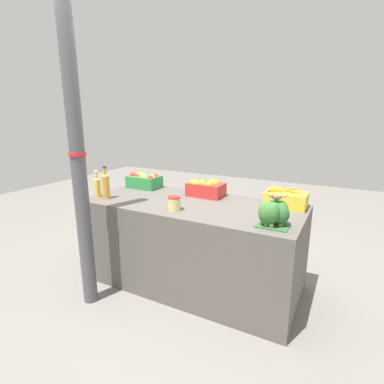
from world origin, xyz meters
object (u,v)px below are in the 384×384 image
orange_crate (205,188)px  carrot_crate (286,199)px  sparrow_bird (276,197)px  broccoli_pile (274,213)px  pickle_jar (174,203)px  support_pole (79,169)px  apple_crate (144,181)px  juice_bottle_amber (106,185)px  juice_bottle_golden (97,186)px

orange_crate → carrot_crate: orange_crate is taller
sparrow_bird → broccoli_pile: bearing=-20.9°
broccoli_pile → pickle_jar: 0.82m
carrot_crate → broccoli_pile: bearing=-87.9°
support_pole → orange_crate: 1.17m
apple_crate → sparrow_bird: size_ratio=2.82×
pickle_jar → sparrow_bird: sparrow_bird is taller
orange_crate → broccoli_pile: broccoli_pile is taller
support_pole → carrot_crate: support_pole is taller
carrot_crate → support_pole: bearing=-146.0°
support_pole → broccoli_pile: size_ratio=10.53×
orange_crate → broccoli_pile: bearing=-32.8°
juice_bottle_amber → sparrow_bird: (1.58, 0.02, 0.08)m
broccoli_pile → sparrow_bird: size_ratio=1.81×
apple_crate → pickle_jar: (0.71, -0.53, -0.02)m
orange_crate → juice_bottle_golden: (-0.90, -0.52, 0.02)m
broccoli_pile → pickle_jar: broccoli_pile is taller
orange_crate → sparrow_bird: size_ratio=2.82×
apple_crate → pickle_jar: bearing=-36.8°
orange_crate → carrot_crate: bearing=0.8°
carrot_crate → broccoli_pile: (0.02, -0.52, 0.03)m
support_pole → sparrow_bird: 1.51m
juice_bottle_amber → pickle_jar: 0.76m
juice_bottle_golden → pickle_jar: bearing=-0.1°
carrot_crate → juice_bottle_amber: 1.64m
broccoli_pile → pickle_jar: bearing=-178.8°
support_pole → juice_bottle_golden: (-0.25, 0.42, -0.26)m
juice_bottle_golden → juice_bottle_amber: juice_bottle_amber is taller
support_pole → juice_bottle_golden: size_ratio=8.98×
apple_crate → juice_bottle_amber: bearing=-95.2°
support_pole → sparrow_bird: bearing=16.9°
support_pole → pickle_jar: 0.80m
broccoli_pile → carrot_crate: bearing=92.1°
carrot_crate → orange_crate: bearing=-179.2°
broccoli_pile → juice_bottle_amber: juice_bottle_amber is taller
support_pole → broccoli_pile: 1.52m
juice_bottle_golden → sparrow_bird: size_ratio=2.12×
broccoli_pile → sparrow_bird: (0.01, 0.00, 0.12)m
apple_crate → juice_bottle_amber: size_ratio=1.10×
juice_bottle_amber → carrot_crate: bearing=18.9°
juice_bottle_golden → sparrow_bird: juice_bottle_golden is taller
support_pole → juice_bottle_amber: size_ratio=7.46×
juice_bottle_amber → sparrow_bird: bearing=0.6°
juice_bottle_amber → pickle_jar: (0.75, -0.00, -0.07)m
broccoli_pile → apple_crate: bearing=161.5°
support_pole → broccoli_pile: support_pole is taller
carrot_crate → sparrow_bird: (0.03, -0.51, 0.14)m
sparrow_bird → support_pole: bearing=-14.7°
orange_crate → broccoli_pile: 0.93m
apple_crate → pickle_jar: 0.88m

